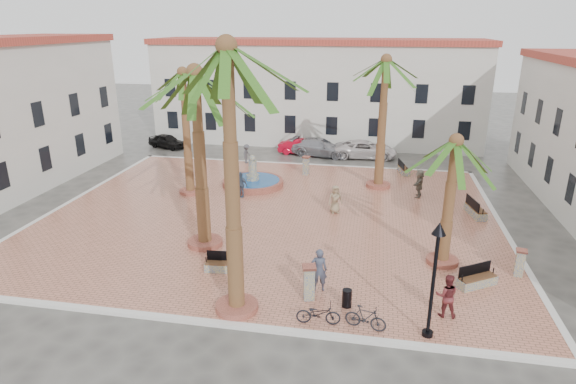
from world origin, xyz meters
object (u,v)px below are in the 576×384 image
Objects in this scene: palm_e at (454,158)px; bollard_e at (520,262)px; litter_bin at (347,298)px; pedestrian_fountain_b at (241,184)px; bench_se at (477,280)px; bicycle_a at (318,314)px; bench_s at (224,266)px; palm_sw at (196,93)px; pedestrian_north at (247,154)px; car_silver at (320,147)px; car_black at (167,141)px; bench_ne at (403,170)px; cyclist_b at (447,296)px; pedestrian_fountain_a at (335,199)px; palm_s at (228,77)px; car_white at (365,149)px; lamppost_e at (455,167)px; bollard_n at (306,165)px; bench_e at (475,211)px; bicycle_b at (366,318)px; car_red at (301,147)px; fountain at (253,181)px; bollard_se at (309,282)px; cyclist_a at (319,270)px; lamppost_s at (436,261)px; palm_nw at (183,86)px; pedestrian_east at (419,183)px.

palm_e reaches higher than bollard_e.
pedestrian_fountain_b is (-7.64, 11.63, 0.47)m from litter_bin.
bench_se is 1.09× the size of bicycle_a.
palm_sw is at bearing 120.27° from bench_s.
car_silver is at bearing -46.14° from pedestrian_north.
car_black is at bearing 139.39° from palm_e.
cyclist_b reaches higher than bench_ne.
pedestrian_fountain_a is at bearing -131.35° from pedestrian_north.
palm_s reaches higher than palm_e.
pedestrian_fountain_b is at bearing 91.34° from palm_sw.
bench_s is 22.22m from car_white.
palm_e is 1.53× the size of lamppost_e.
bollard_n is at bearing -64.67° from cyclist_b.
bench_e is (12.42, 9.13, 0.04)m from bench_s.
bicycle_b is 0.39× the size of car_red.
fountain is 5.64× the size of litter_bin.
lamppost_e is (9.60, 12.45, -6.22)m from palm_s.
bollard_se is 23.15m from car_white.
palm_s is 4.98× the size of bench_e.
palm_sw is 6.00× the size of bollard_se.
cyclist_b is at bearing 161.38° from cyclist_a.
lamppost_s reaches higher than bench_ne.
bollard_e is at bearing -169.26° from cyclist_a.
pedestrian_fountain_b is (-6.39, 10.59, -0.11)m from cyclist_a.
lamppost_s is at bearing -129.66° from bollard_e.
car_white is (7.41, 19.04, -7.04)m from palm_sw.
bicycle_b is (2.34, -1.66, -0.31)m from bollard_se.
pedestrian_east is (14.83, 1.99, -6.10)m from palm_nw.
lamppost_e is 11.65m from cyclist_b.
bollard_se is 0.78× the size of cyclist_a.
car_red is at bearing 64.78° from palm_nw.
cyclist_b is (5.01, -0.98, -0.08)m from cyclist_a.
bench_e is 0.52× the size of car_red.
car_red is at bearing 84.40° from palm_sw.
pedestrian_east reaches higher than litter_bin.
cyclist_b is 1.05× the size of pedestrian_fountain_b.
car_black is (-8.64, 4.12, -0.29)m from pedestrian_north.
pedestrian_fountain_b reaches higher than bollard_e.
litter_bin is (-3.00, 1.36, -2.63)m from lamppost_s.
palm_sw reaches higher than palm_e.
pedestrian_north reaches higher than bollard_se.
bicycle_b is (8.23, -15.38, 0.17)m from fountain.
pedestrian_fountain_a is at bearing 141.91° from bench_ne.
palm_s is at bearing -166.79° from litter_bin.
cyclist_a is at bearing -123.16° from car_black.
cyclist_a is (-4.25, 2.41, -2.05)m from lamppost_s.
palm_s is at bearing 7.91° from cyclist_b.
cyclist_a reaches higher than bicycle_a.
cyclist_b reaches higher than pedestrian_fountain_b.
bollard_n reaches higher than bollard_e.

